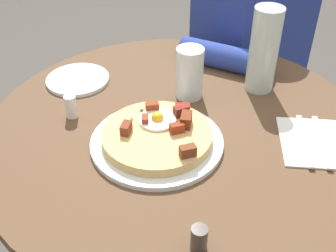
{
  "coord_description": "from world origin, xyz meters",
  "views": [
    {
      "loc": [
        -0.51,
        -0.58,
        1.33
      ],
      "look_at": [
        -0.04,
        -0.01,
        0.77
      ],
      "focal_mm": 44.29,
      "sensor_mm": 36.0,
      "label": 1
    }
  ],
  "objects_px": {
    "breakfast_pizza": "(158,134)",
    "water_glass": "(190,73)",
    "pizza_plate": "(157,142)",
    "dining_table": "(177,178)",
    "fork": "(322,141)",
    "salt_shaker": "(71,106)",
    "pepper_shaker": "(199,239)",
    "knife": "(305,140)",
    "bread_plate": "(78,80)",
    "water_bottle": "(264,50)",
    "person_seated": "(245,93)"
  },
  "relations": [
    {
      "from": "person_seated",
      "to": "water_bottle",
      "type": "distance_m",
      "value": 0.5
    },
    {
      "from": "dining_table",
      "to": "water_bottle",
      "type": "relative_size",
      "value": 4.14
    },
    {
      "from": "dining_table",
      "to": "pepper_shaker",
      "type": "height_order",
      "value": "pepper_shaker"
    },
    {
      "from": "pepper_shaker",
      "to": "pizza_plate",
      "type": "bearing_deg",
      "value": 66.05
    },
    {
      "from": "water_glass",
      "to": "salt_shaker",
      "type": "bearing_deg",
      "value": 158.58
    },
    {
      "from": "salt_shaker",
      "to": "pepper_shaker",
      "type": "bearing_deg",
      "value": -92.73
    },
    {
      "from": "pizza_plate",
      "to": "water_glass",
      "type": "height_order",
      "value": "water_glass"
    },
    {
      "from": "person_seated",
      "to": "bread_plate",
      "type": "height_order",
      "value": "person_seated"
    },
    {
      "from": "water_glass",
      "to": "pepper_shaker",
      "type": "relative_size",
      "value": 2.71
    },
    {
      "from": "pizza_plate",
      "to": "water_glass",
      "type": "bearing_deg",
      "value": 29.04
    },
    {
      "from": "fork",
      "to": "pepper_shaker",
      "type": "xyz_separation_m",
      "value": [
        -0.39,
        -0.03,
        0.02
      ]
    },
    {
      "from": "pizza_plate",
      "to": "bread_plate",
      "type": "relative_size",
      "value": 1.72
    },
    {
      "from": "breakfast_pizza",
      "to": "salt_shaker",
      "type": "distance_m",
      "value": 0.23
    },
    {
      "from": "salt_shaker",
      "to": "fork",
      "type": "bearing_deg",
      "value": -49.6
    },
    {
      "from": "fork",
      "to": "knife",
      "type": "relative_size",
      "value": 1.0
    },
    {
      "from": "person_seated",
      "to": "water_glass",
      "type": "relative_size",
      "value": 8.69
    },
    {
      "from": "dining_table",
      "to": "water_bottle",
      "type": "distance_m",
      "value": 0.39
    },
    {
      "from": "fork",
      "to": "water_glass",
      "type": "relative_size",
      "value": 1.38
    },
    {
      "from": "dining_table",
      "to": "pepper_shaker",
      "type": "bearing_deg",
      "value": -125.01
    },
    {
      "from": "pizza_plate",
      "to": "water_bottle",
      "type": "relative_size",
      "value": 1.33
    },
    {
      "from": "breakfast_pizza",
      "to": "water_glass",
      "type": "xyz_separation_m",
      "value": [
        0.18,
        0.1,
        0.04
      ]
    },
    {
      "from": "pizza_plate",
      "to": "bread_plate",
      "type": "height_order",
      "value": "pizza_plate"
    },
    {
      "from": "water_bottle",
      "to": "breakfast_pizza",
      "type": "bearing_deg",
      "value": -177.86
    },
    {
      "from": "dining_table",
      "to": "fork",
      "type": "bearing_deg",
      "value": -53.01
    },
    {
      "from": "dining_table",
      "to": "fork",
      "type": "xyz_separation_m",
      "value": [
        0.19,
        -0.25,
        0.19
      ]
    },
    {
      "from": "breakfast_pizza",
      "to": "salt_shaker",
      "type": "height_order",
      "value": "breakfast_pizza"
    },
    {
      "from": "bread_plate",
      "to": "fork",
      "type": "xyz_separation_m",
      "value": [
        0.28,
        -0.57,
        0.0
      ]
    },
    {
      "from": "person_seated",
      "to": "pepper_shaker",
      "type": "xyz_separation_m",
      "value": [
        -0.72,
        -0.51,
        0.27
      ]
    },
    {
      "from": "bread_plate",
      "to": "water_bottle",
      "type": "height_order",
      "value": "water_bottle"
    },
    {
      "from": "pizza_plate",
      "to": "water_glass",
      "type": "distance_m",
      "value": 0.22
    },
    {
      "from": "pizza_plate",
      "to": "dining_table",
      "type": "bearing_deg",
      "value": 19.03
    },
    {
      "from": "dining_table",
      "to": "pepper_shaker",
      "type": "distance_m",
      "value": 0.4
    },
    {
      "from": "dining_table",
      "to": "knife",
      "type": "xyz_separation_m",
      "value": [
        0.17,
        -0.23,
        0.19
      ]
    },
    {
      "from": "dining_table",
      "to": "water_glass",
      "type": "xyz_separation_m",
      "value": [
        0.1,
        0.07,
        0.24
      ]
    },
    {
      "from": "fork",
      "to": "pizza_plate",
      "type": "bearing_deg",
      "value": 96.05
    },
    {
      "from": "breakfast_pizza",
      "to": "fork",
      "type": "relative_size",
      "value": 1.32
    },
    {
      "from": "breakfast_pizza",
      "to": "bread_plate",
      "type": "xyz_separation_m",
      "value": [
        -0.0,
        0.34,
        -0.02
      ]
    },
    {
      "from": "fork",
      "to": "pepper_shaker",
      "type": "bearing_deg",
      "value": 139.38
    },
    {
      "from": "bread_plate",
      "to": "knife",
      "type": "bearing_deg",
      "value": -64.98
    },
    {
      "from": "bread_plate",
      "to": "knife",
      "type": "relative_size",
      "value": 0.93
    },
    {
      "from": "water_glass",
      "to": "pepper_shaker",
      "type": "xyz_separation_m",
      "value": [
        -0.3,
        -0.36,
        -0.04
      ]
    },
    {
      "from": "water_glass",
      "to": "pepper_shaker",
      "type": "bearing_deg",
      "value": -129.7
    },
    {
      "from": "breakfast_pizza",
      "to": "knife",
      "type": "xyz_separation_m",
      "value": [
        0.25,
        -0.2,
        -0.02
      ]
    },
    {
      "from": "water_glass",
      "to": "water_bottle",
      "type": "distance_m",
      "value": 0.19
    },
    {
      "from": "breakfast_pizza",
      "to": "bread_plate",
      "type": "relative_size",
      "value": 1.42
    },
    {
      "from": "dining_table",
      "to": "water_bottle",
      "type": "bearing_deg",
      "value": -3.44
    },
    {
      "from": "breakfast_pizza",
      "to": "water_glass",
      "type": "relative_size",
      "value": 1.82
    },
    {
      "from": "person_seated",
      "to": "pizza_plate",
      "type": "bearing_deg",
      "value": -157.02
    },
    {
      "from": "salt_shaker",
      "to": "person_seated",
      "type": "bearing_deg",
      "value": 4.13
    },
    {
      "from": "breakfast_pizza",
      "to": "bread_plate",
      "type": "height_order",
      "value": "breakfast_pizza"
    }
  ]
}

